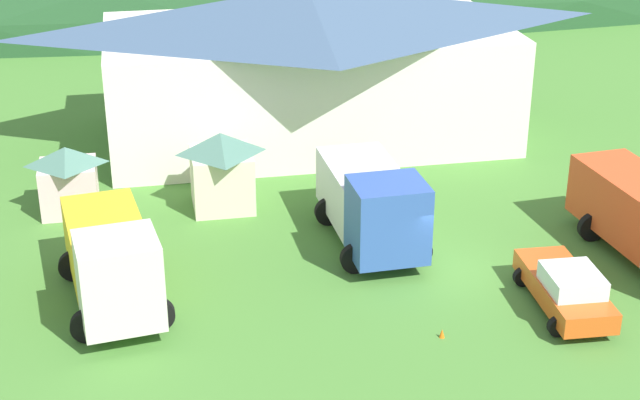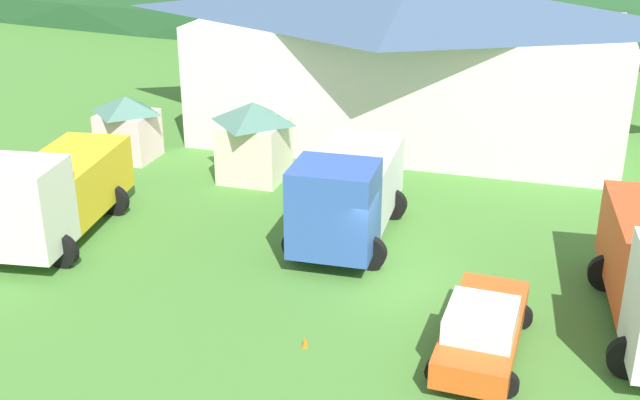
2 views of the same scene
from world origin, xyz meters
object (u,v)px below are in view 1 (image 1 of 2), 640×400
object	(u,v)px
heavy_rig_striped	(112,260)
depot_building	(307,61)
service_pickup_orange	(566,288)
play_shed_cream	(222,169)
play_shed_pink	(68,179)
traffic_cone_near_pickup	(442,337)
box_truck_blue	(372,203)

from	to	relation	value
heavy_rig_striped	depot_building	bearing A→B (deg)	140.54
heavy_rig_striped	service_pickup_orange	size ratio (longest dim) A/B	1.48
play_shed_cream	play_shed_pink	xyz separation A→B (m)	(-6.09, 0.68, -0.21)
service_pickup_orange	traffic_cone_near_pickup	size ratio (longest dim) A/B	8.25
play_shed_cream	heavy_rig_striped	distance (m)	8.55
play_shed_pink	box_truck_blue	distance (m)	12.41
play_shed_cream	traffic_cone_near_pickup	xyz separation A→B (m)	(5.76, -11.36, -1.64)
play_shed_pink	service_pickup_orange	xyz separation A→B (m)	(16.34, -11.17, -0.61)
heavy_rig_striped	service_pickup_orange	world-z (taller)	heavy_rig_striped
service_pickup_orange	depot_building	bearing A→B (deg)	-160.87
play_shed_pink	heavy_rig_striped	xyz separation A→B (m)	(1.75, -8.05, 0.29)
depot_building	play_shed_pink	xyz separation A→B (m)	(-10.99, -6.84, -2.34)
box_truck_blue	play_shed_cream	bearing A→B (deg)	-134.11
play_shed_pink	service_pickup_orange	distance (m)	19.80
box_truck_blue	service_pickup_orange	xyz separation A→B (m)	(5.12, -5.86, -0.93)
depot_building	box_truck_blue	distance (m)	12.31
service_pickup_orange	traffic_cone_near_pickup	bearing A→B (deg)	-76.33
heavy_rig_striped	traffic_cone_near_pickup	bearing A→B (deg)	60.80
play_shed_pink	play_shed_cream	bearing A→B (deg)	-6.40
play_shed_pink	service_pickup_orange	bearing A→B (deg)	-34.36
depot_building	play_shed_pink	size ratio (longest dim) A/B	7.27
heavy_rig_striped	box_truck_blue	distance (m)	9.86
box_truck_blue	traffic_cone_near_pickup	xyz separation A→B (m)	(0.64, -6.74, -1.75)
service_pickup_orange	traffic_cone_near_pickup	world-z (taller)	service_pickup_orange
heavy_rig_striped	play_shed_pink	bearing A→B (deg)	-175.39
box_truck_blue	service_pickup_orange	world-z (taller)	box_truck_blue
service_pickup_orange	heavy_rig_striped	bearing A→B (deg)	-99.47
depot_building	traffic_cone_near_pickup	distance (m)	19.27
play_shed_cream	service_pickup_orange	world-z (taller)	play_shed_cream
play_shed_cream	box_truck_blue	bearing A→B (deg)	-42.06
heavy_rig_striped	box_truck_blue	xyz separation A→B (m)	(9.47, 2.74, 0.03)
play_shed_cream	depot_building	bearing A→B (deg)	56.91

